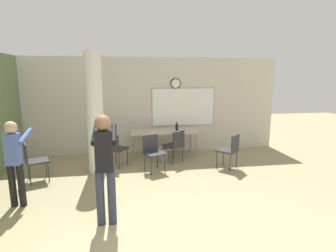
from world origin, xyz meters
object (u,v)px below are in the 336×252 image
(bottle_on_table, at_px, (177,127))
(chair_table_front, at_px, (153,150))
(chair_table_left, at_px, (115,147))
(person_watching_back, at_px, (14,157))
(chair_mid_room, at_px, (230,149))
(person_playing_front, at_px, (105,161))
(chair_by_left_wall, at_px, (33,159))
(chair_table_right, at_px, (175,144))
(folding_table, at_px, (164,133))

(bottle_on_table, distance_m, chair_table_front, 1.45)
(chair_table_left, bearing_deg, bottle_on_table, 23.41)
(bottle_on_table, xyz_separation_m, person_watching_back, (-3.32, -2.54, 0.06))
(chair_table_left, distance_m, chair_table_front, 1.00)
(chair_mid_room, height_order, chair_table_front, same)
(person_playing_front, bearing_deg, chair_mid_room, 35.98)
(chair_table_left, height_order, chair_by_left_wall, same)
(chair_mid_room, height_order, chair_table_right, same)
(chair_mid_room, distance_m, person_watching_back, 4.59)
(folding_table, xyz_separation_m, person_watching_back, (-2.95, -2.51, 0.21))
(chair_table_left, xyz_separation_m, chair_by_left_wall, (-1.70, -0.70, 0.00))
(chair_by_left_wall, height_order, chair_table_front, same)
(person_playing_front, bearing_deg, folding_table, 67.67)
(person_watching_back, bearing_deg, chair_table_right, 30.93)
(folding_table, xyz_separation_m, chair_table_front, (-0.43, -1.14, -0.18))
(chair_mid_room, distance_m, chair_table_front, 1.89)
(chair_table_right, relative_size, person_playing_front, 0.51)
(chair_table_front, bearing_deg, person_playing_front, -113.26)
(chair_mid_room, relative_size, person_watching_back, 0.57)
(chair_table_left, distance_m, chair_mid_room, 2.85)
(chair_table_front, xyz_separation_m, person_watching_back, (-2.52, -1.37, 0.38))
(folding_table, relative_size, person_playing_front, 1.08)
(bottle_on_table, relative_size, person_playing_front, 0.15)
(person_playing_front, relative_size, person_watching_back, 1.13)
(chair_table_right, bearing_deg, person_playing_front, -120.17)
(bottle_on_table, xyz_separation_m, person_playing_front, (-1.74, -3.36, 0.18))
(chair_by_left_wall, bearing_deg, chair_table_front, 5.87)
(bottle_on_table, distance_m, chair_by_left_wall, 3.71)
(folding_table, height_order, chair_table_left, chair_table_left)
(bottle_on_table, bearing_deg, chair_table_left, -156.59)
(chair_table_front, bearing_deg, chair_by_left_wall, -174.13)
(chair_table_front, distance_m, person_watching_back, 2.89)
(chair_mid_room, bearing_deg, bottle_on_table, 129.68)
(bottle_on_table, bearing_deg, folding_table, -175.26)
(chair_table_right, xyz_separation_m, person_watching_back, (-3.15, -1.89, 0.38))
(bottle_on_table, distance_m, chair_table_left, 1.89)
(folding_table, xyz_separation_m, chair_table_right, (0.21, -0.62, -0.18))
(bottle_on_table, height_order, chair_mid_room, bottle_on_table)
(chair_table_front, xyz_separation_m, person_playing_front, (-0.94, -2.19, 0.50))
(chair_table_left, distance_m, chair_table_right, 1.54)
(chair_table_right, bearing_deg, folding_table, 108.33)
(chair_table_left, height_order, chair_mid_room, same)
(folding_table, height_order, bottle_on_table, bottle_on_table)
(chair_table_left, relative_size, chair_table_right, 1.00)
(bottle_on_table, relative_size, chair_table_right, 0.29)
(bottle_on_table, bearing_deg, person_watching_back, -142.56)
(chair_table_front, bearing_deg, chair_mid_room, -4.14)
(chair_table_left, distance_m, chair_by_left_wall, 1.84)
(chair_by_left_wall, relative_size, person_watching_back, 0.57)
(folding_table, height_order, chair_mid_room, chair_mid_room)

